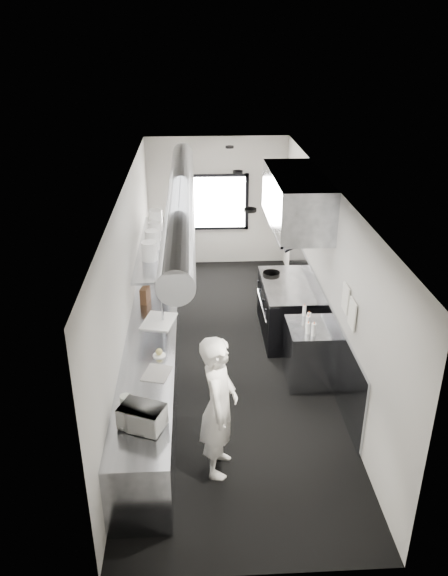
{
  "coord_description": "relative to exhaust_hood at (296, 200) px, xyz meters",
  "views": [
    {
      "loc": [
        -0.5,
        -7.73,
        4.87
      ],
      "look_at": [
        -0.08,
        -0.2,
        1.32
      ],
      "focal_mm": 34.94,
      "sensor_mm": 36.0,
      "label": 1
    }
  ],
  "objects": [
    {
      "name": "squeeze_bottle_e",
      "position": [
        0.02,
        -1.05,
        -1.41
      ],
      "size": [
        0.07,
        0.07,
        0.17
      ],
      "primitive_type": "cylinder",
      "rotation": [
        0.0,
        0.0,
        -0.42
      ],
      "color": "silver",
      "rests_on": "bottle_station"
    },
    {
      "name": "bottle_station",
      "position": [
        0.05,
        -1.4,
        -1.94
      ],
      "size": [
        0.65,
        0.8,
        0.9
      ],
      "primitive_type": "cube",
      "color": "gray",
      "rests_on": "floor"
    },
    {
      "name": "floor",
      "position": [
        -1.1,
        -0.7,
        -2.39
      ],
      "size": [
        3.0,
        8.0,
        0.01
      ],
      "primitive_type": "cube",
      "color": "black",
      "rests_on": "ground"
    },
    {
      "name": "pass_shelf",
      "position": [
        -2.29,
        0.3,
        -0.86
      ],
      "size": [
        0.45,
        3.0,
        0.68
      ],
      "color": "gray",
      "rests_on": "prep_counter"
    },
    {
      "name": "deli_tub_b",
      "position": [
        -2.37,
        -3.32,
        -1.45
      ],
      "size": [
        0.15,
        0.15,
        0.09
      ],
      "primitive_type": "cylinder",
      "rotation": [
        0.0,
        0.0,
        0.22
      ],
      "color": "beige",
      "rests_on": "prep_counter"
    },
    {
      "name": "hvac_duct",
      "position": [
        -1.8,
        -0.3,
        0.16
      ],
      "size": [
        0.4,
        6.4,
        0.4
      ],
      "primitive_type": "cylinder",
      "rotation": [
        1.57,
        0.0,
        0.0
      ],
      "color": "gray",
      "rests_on": "ceiling"
    },
    {
      "name": "wall_back",
      "position": [
        -1.1,
        3.3,
        -0.99
      ],
      "size": [
        3.0,
        0.02,
        2.8
      ],
      "primitive_type": "cube",
      "color": "beige",
      "rests_on": "floor"
    },
    {
      "name": "notice_sheet_a",
      "position": [
        0.37,
        -1.9,
        -0.79
      ],
      "size": [
        0.02,
        0.28,
        0.38
      ],
      "primitive_type": "cube",
      "color": "white",
      "rests_on": "wall_right"
    },
    {
      "name": "wall_front",
      "position": [
        -1.1,
        -4.7,
        -0.99
      ],
      "size": [
        3.0,
        0.02,
        2.8
      ],
      "primitive_type": "cube",
      "color": "beige",
      "rests_on": "floor"
    },
    {
      "name": "far_work_table",
      "position": [
        -2.25,
        2.5,
        -1.94
      ],
      "size": [
        0.7,
        1.2,
        0.9
      ],
      "primitive_type": "cube",
      "color": "gray",
      "rests_on": "floor"
    },
    {
      "name": "notice_sheet_b",
      "position": [
        0.37,
        -2.25,
        -0.84
      ],
      "size": [
        0.02,
        0.28,
        0.38
      ],
      "primitive_type": "cube",
      "color": "white",
      "rests_on": "wall_right"
    },
    {
      "name": "wall_right",
      "position": [
        0.4,
        -0.7,
        -0.99
      ],
      "size": [
        0.02,
        8.0,
        2.8
      ],
      "primitive_type": "cube",
      "color": "beige",
      "rests_on": "floor"
    },
    {
      "name": "ceiling",
      "position": [
        -1.1,
        -0.7,
        0.41
      ],
      "size": [
        3.0,
        8.0,
        0.01
      ],
      "primitive_type": "cube",
      "color": "beige",
      "rests_on": "wall_back"
    },
    {
      "name": "exhaust_hood",
      "position": [
        0.0,
        0.0,
        0.0
      ],
      "size": [
        0.81,
        2.2,
        0.88
      ],
      "color": "gray",
      "rests_on": "ceiling"
    },
    {
      "name": "microwave",
      "position": [
        -2.22,
        -3.51,
        -1.36
      ],
      "size": [
        0.54,
        0.48,
        0.26
      ],
      "primitive_type": "imported",
      "rotation": [
        0.0,
        0.0,
        -0.39
      ],
      "color": "silver",
      "rests_on": "prep_counter"
    },
    {
      "name": "plate_stack_d",
      "position": [
        -2.28,
        1.05,
        -0.64
      ],
      "size": [
        0.27,
        0.27,
        0.37
      ],
      "primitive_type": "cylinder",
      "rotation": [
        0.0,
        0.0,
        0.16
      ],
      "color": "white",
      "rests_on": "pass_shelf"
    },
    {
      "name": "wall_cladding",
      "position": [
        0.38,
        -0.4,
        -1.84
      ],
      "size": [
        0.03,
        5.5,
        1.1
      ],
      "primitive_type": "cube",
      "color": "gray",
      "rests_on": "wall_right"
    },
    {
      "name": "squeeze_bottle_b",
      "position": [
        -0.03,
        -1.59,
        -1.41
      ],
      "size": [
        0.07,
        0.07,
        0.17
      ],
      "primitive_type": "cylinder",
      "rotation": [
        0.0,
        0.0,
        0.18
      ],
      "color": "silver",
      "rests_on": "bottle_station"
    },
    {
      "name": "wall_left",
      "position": [
        -2.6,
        -0.7,
        -0.99
      ],
      "size": [
        0.02,
        8.0,
        2.8
      ],
      "primitive_type": "cube",
      "color": "beige",
      "rests_on": "floor"
    },
    {
      "name": "line_cook",
      "position": [
        -1.37,
        -3.2,
        -1.49
      ],
      "size": [
        0.53,
        0.72,
        1.81
      ],
      "primitive_type": "imported",
      "rotation": [
        0.0,
        0.0,
        1.41
      ],
      "color": "white",
      "rests_on": "floor"
    },
    {
      "name": "plate_stack_b",
      "position": [
        -2.28,
        0.13,
        -0.66
      ],
      "size": [
        0.29,
        0.29,
        0.31
      ],
      "primitive_type": "cylinder",
      "rotation": [
        0.0,
        0.0,
        0.22
      ],
      "color": "white",
      "rests_on": "pass_shelf"
    },
    {
      "name": "squeeze_bottle_c",
      "position": [
        -0.0,
        -1.42,
        -1.4
      ],
      "size": [
        0.07,
        0.07,
        0.19
      ],
      "primitive_type": "cylinder",
      "rotation": [
        0.0,
        0.0,
        -0.18
      ],
      "color": "silver",
      "rests_on": "bottle_station"
    },
    {
      "name": "squeeze_bottle_a",
      "position": [
        0.04,
        -1.65,
        -1.4
      ],
      "size": [
        0.07,
        0.07,
        0.19
      ],
      "primitive_type": "cylinder",
      "rotation": [
        0.0,
        0.0,
        -0.09
      ],
      "color": "silver",
      "rests_on": "bottle_station"
    },
    {
      "name": "plate_stack_a",
      "position": [
        -2.3,
        -0.34,
        -0.67
      ],
      "size": [
        0.26,
        0.26,
        0.29
      ],
      "primitive_type": "cylinder",
      "rotation": [
        0.0,
        0.0,
        0.05
      ],
      "color": "white",
      "rests_on": "pass_shelf"
    },
    {
      "name": "newspaper",
      "position": [
        -2.11,
        -2.48,
        -1.49
      ],
      "size": [
        0.41,
        0.46,
        0.01
      ],
      "primitive_type": "cube",
      "rotation": [
        0.0,
        0.0,
        -0.27
      ],
      "color": "beige",
      "rests_on": "prep_counter"
    },
    {
      "name": "knife_block",
      "position": [
        -2.4,
        -0.46,
        -1.36
      ],
      "size": [
        0.16,
        0.25,
        0.26
      ],
      "primitive_type": "cube",
      "rotation": [
        0.0,
        0.0,
        -0.23
      ],
      "color": "#4D2E1B",
      "rests_on": "prep_counter"
    },
    {
      "name": "pastry",
      "position": [
        -2.11,
        -2.07,
        -1.43
      ],
      "size": [
        0.09,
        0.09,
        0.09
      ],
      "primitive_type": "sphere",
      "color": "tan",
      "rests_on": "small_plate"
    },
    {
      "name": "prep_counter",
      "position": [
        -2.25,
        -1.2,
        -1.94
      ],
      "size": [
        0.7,
        6.0,
        0.9
      ],
      "primitive_type": "cube",
      "color": "gray",
      "rests_on": "floor"
    },
    {
      "name": "squeeze_bottle_d",
      "position": [
        0.04,
        -1.3,
        -1.4
      ],
      "size": [
        0.07,
        0.07,
        0.18
      ],
      "primitive_type": "cylinder",
      "rotation": [
        0.0,
        0.0,
        -0.13
      ],
      "color": "silver",
      "rests_on": "bottle_station"
    },
    {
      "name": "small_plate",
      "position": [
        -2.11,
        -2.07,
        -1.48
      ],
      "size": [
        0.22,
        0.22,
        0.01
      ],
      "primitive_type": "cylinder",
      "rotation": [
        0.0,
        0.0,
        0.37
      ],
      "color": "white",
      "rests_on": "prep_counter"
    },
    {
      "name": "deli_tub_a",
      "position": [
        -2.44,
        -3.07,
        -1.44
      ],
      "size": [
        0.17,
        0.17,
        0.1
      ],
      "primitive_type": "cylinder",
      "rotation": [
        0.0,
        0.0,
        -0.28
      ],
      "color": "beige",
      "rests_on": "prep_counter"
    },
    {
      "name": "service_window",
      "position": [
        -1.1,
        3.26,
        -0.99
      ],
      "size": [
        1.36,
        0.05,
        1.25
      ],
      "color": "silver",
      "rests_on": "wall_back"
    },
    {
      "name": "plate_stack_c",
      "position": [
        -2.27,
        0.54,
        -0.67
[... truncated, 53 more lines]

